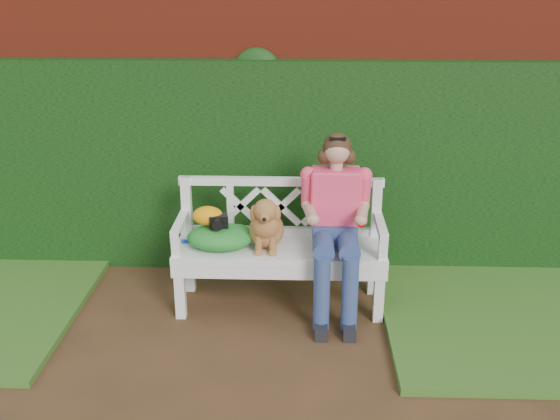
{
  "coord_description": "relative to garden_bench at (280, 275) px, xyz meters",
  "views": [
    {
      "loc": [
        0.51,
        -3.32,
        2.37
      ],
      "look_at": [
        0.36,
        0.99,
        0.75
      ],
      "focal_mm": 42.0,
      "sensor_mm": 36.0,
      "label": 1
    }
  ],
  "objects": [
    {
      "name": "tennis_racket",
      "position": [
        -0.44,
        0.02,
        0.25
      ],
      "size": [
        0.61,
        0.43,
        0.03
      ],
      "primitive_type": null,
      "rotation": [
        0.0,
        0.0,
        0.39
      ],
      "color": "white",
      "rests_on": "garden_bench"
    },
    {
      "name": "baseball_glove",
      "position": [
        -0.51,
        -0.02,
        0.47
      ],
      "size": [
        0.23,
        0.18,
        0.14
      ],
      "primitive_type": "ellipsoid",
      "rotation": [
        0.0,
        0.0,
        0.13
      ],
      "color": "orange",
      "rests_on": "green_bag"
    },
    {
      "name": "ground",
      "position": [
        -0.36,
        -0.99,
        -0.24
      ],
      "size": [
        60.0,
        60.0,
        0.0
      ],
      "primitive_type": "plane",
      "color": "#3C2917"
    },
    {
      "name": "brick_wall",
      "position": [
        -0.36,
        0.91,
        0.86
      ],
      "size": [
        10.0,
        0.3,
        2.2
      ],
      "primitive_type": "cube",
      "color": "maroon",
      "rests_on": "ground"
    },
    {
      "name": "dog",
      "position": [
        -0.1,
        -0.05,
        0.44
      ],
      "size": [
        0.33,
        0.41,
        0.41
      ],
      "primitive_type": null,
      "rotation": [
        0.0,
        0.0,
        -0.18
      ],
      "color": "#935A2A",
      "rests_on": "garden_bench"
    },
    {
      "name": "seated_woman",
      "position": [
        0.39,
        -0.02,
        0.37
      ],
      "size": [
        0.57,
        0.72,
        1.22
      ],
      "primitive_type": null,
      "rotation": [
        0.0,
        0.0,
        0.07
      ],
      "color": "#EA5A66",
      "rests_on": "ground"
    },
    {
      "name": "camera_item",
      "position": [
        -0.43,
        -0.05,
        0.44
      ],
      "size": [
        0.15,
        0.12,
        0.09
      ],
      "primitive_type": "cube",
      "rotation": [
        0.0,
        0.0,
        0.18
      ],
      "color": "black",
      "rests_on": "green_bag"
    },
    {
      "name": "green_bag",
      "position": [
        -0.42,
        -0.04,
        0.32
      ],
      "size": [
        0.54,
        0.46,
        0.16
      ],
      "primitive_type": null,
      "rotation": [
        0.0,
        0.0,
        0.23
      ],
      "color": "#256F34",
      "rests_on": "garden_bench"
    },
    {
      "name": "garden_bench",
      "position": [
        0.0,
        0.0,
        0.0
      ],
      "size": [
        1.64,
        0.77,
        0.48
      ],
      "primitive_type": null,
      "rotation": [
        0.0,
        0.0,
        -0.11
      ],
      "color": "white",
      "rests_on": "ground"
    },
    {
      "name": "ivy_hedge",
      "position": [
        -0.36,
        0.69,
        0.61
      ],
      "size": [
        10.0,
        0.18,
        1.7
      ],
      "primitive_type": "cube",
      "color": "#215619",
      "rests_on": "ground"
    }
  ]
}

